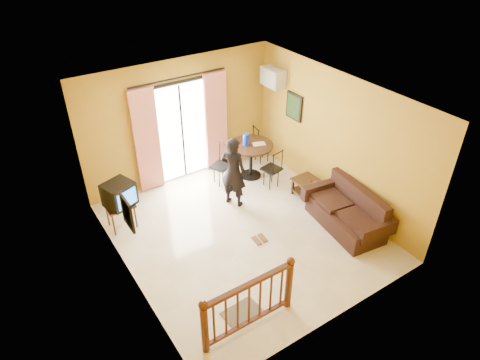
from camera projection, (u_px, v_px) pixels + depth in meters
ground at (243, 232)px, 8.42m from camera, size 5.00×5.00×0.00m
room_shell at (243, 157)px, 7.48m from camera, size 5.00×5.00×5.00m
balcony_door at (182, 131)px, 9.46m from camera, size 2.25×0.14×2.46m
tv_table at (120, 208)px, 8.32m from camera, size 0.53×0.44×0.53m
television at (119, 194)px, 8.16m from camera, size 0.66×0.62×0.48m
picture_left at (127, 213)px, 6.41m from camera, size 0.05×0.42×0.52m
dining_table at (251, 151)px, 9.76m from camera, size 1.01×1.01×0.84m
water_jug at (246, 140)px, 9.58m from camera, size 0.15×0.15×0.27m
serving_tray at (259, 144)px, 9.66m from camera, size 0.33×0.27×0.02m
dining_chairs at (251, 176)px, 10.12m from camera, size 1.86×1.50×0.95m
air_conditioner at (273, 77)px, 9.55m from camera, size 0.31×0.60×0.40m
botanical_print at (294, 107)px, 9.43m from camera, size 0.05×0.50×0.60m
coffee_table at (313, 189)px, 9.17m from camera, size 0.51×0.92×0.41m
bowl at (313, 183)px, 9.07m from camera, size 0.20×0.20×0.06m
sofa at (348, 213)px, 8.43m from camera, size 1.01×1.84×0.83m
standing_person at (233, 172)px, 8.79m from camera, size 0.61×0.68×1.57m
stair_balustrade at (249, 301)px, 6.26m from camera, size 1.63×0.13×1.04m
doormat at (242, 313)px, 6.77m from camera, size 0.62×0.43×0.02m
sandals at (260, 239)px, 8.22m from camera, size 0.27×0.26×0.03m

